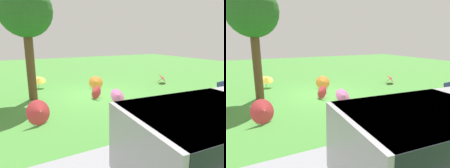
# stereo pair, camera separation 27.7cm
# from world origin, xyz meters

# --- Properties ---
(ground) EXTENTS (40.00, 40.00, 0.00)m
(ground) POSITION_xyz_m (0.00, 0.00, 0.00)
(ground) COLOR #478C38
(van_dark) EXTENTS (4.71, 2.37, 1.53)m
(van_dark) POSITION_xyz_m (-0.11, 6.61, 0.91)
(van_dark) COLOR #99999E
(van_dark) RESTS_ON ground
(shade_tree) EXTENTS (2.19, 2.19, 4.92)m
(shade_tree) POSITION_xyz_m (2.70, -0.60, 3.74)
(shade_tree) COLOR brown
(shade_tree) RESTS_ON ground
(parasol_orange_0) EXTENTS (0.88, 0.77, 0.71)m
(parasol_orange_0) POSITION_xyz_m (-0.62, -1.18, 0.36)
(parasol_orange_0) COLOR tan
(parasol_orange_0) RESTS_ON ground
(parasol_red_0) EXTENTS (0.66, 0.69, 0.62)m
(parasol_red_0) POSITION_xyz_m (0.18, 0.59, 0.31)
(parasol_red_0) COLOR tan
(parasol_red_0) RESTS_ON ground
(parasol_pink_0) EXTENTS (0.82, 0.73, 0.65)m
(parasol_pink_0) POSITION_xyz_m (-0.44, 1.64, 0.32)
(parasol_pink_0) COLOR tan
(parasol_pink_0) RESTS_ON ground
(parasol_yellow_0) EXTENTS (0.78, 0.77, 0.73)m
(parasol_yellow_0) POSITION_xyz_m (2.15, -2.67, 0.50)
(parasol_yellow_0) COLOR tan
(parasol_yellow_0) RESTS_ON ground
(parasol_red_1) EXTENTS (0.77, 0.82, 0.60)m
(parasol_red_1) POSITION_xyz_m (-4.83, -0.51, 0.32)
(parasol_red_1) COLOR tan
(parasol_red_1) RESTS_ON ground
(parasol_yellow_2) EXTENTS (0.52, 0.61, 0.58)m
(parasol_yellow_2) POSITION_xyz_m (-0.97, 3.07, 0.29)
(parasol_yellow_2) COLOR tan
(parasol_yellow_2) RESTS_ON ground
(parasol_red_2) EXTENTS (0.92, 0.88, 0.82)m
(parasol_red_2) POSITION_xyz_m (2.83, 2.33, 0.41)
(parasol_red_2) COLOR tan
(parasol_red_2) RESTS_ON ground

